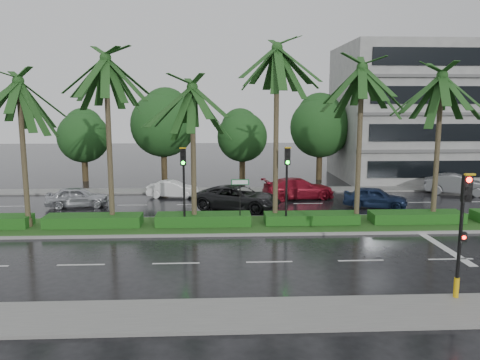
{
  "coord_description": "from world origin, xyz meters",
  "views": [
    {
      "loc": [
        -2.16,
        -24.23,
        6.66
      ],
      "look_at": [
        -0.96,
        1.5,
        2.55
      ],
      "focal_mm": 35.0,
      "sensor_mm": 36.0,
      "label": 1
    }
  ],
  "objects_px": {
    "car_red": "(298,188)",
    "car_grey": "(457,184)",
    "signal_near": "(462,231)",
    "street_sign": "(240,191)",
    "car_white": "(173,189)",
    "signal_median_left": "(184,176)",
    "car_darkgrey": "(238,198)",
    "car_silver": "(78,197)",
    "car_blue": "(375,197)"
  },
  "relations": [
    {
      "from": "car_darkgrey",
      "to": "car_red",
      "type": "distance_m",
      "value": 5.62
    },
    {
      "from": "car_silver",
      "to": "car_white",
      "type": "height_order",
      "value": "car_silver"
    },
    {
      "from": "street_sign",
      "to": "car_white",
      "type": "distance_m",
      "value": 10.32
    },
    {
      "from": "car_white",
      "to": "car_grey",
      "type": "bearing_deg",
      "value": -83.34
    },
    {
      "from": "car_red",
      "to": "car_blue",
      "type": "relative_size",
      "value": 1.27
    },
    {
      "from": "car_white",
      "to": "car_darkgrey",
      "type": "xyz_separation_m",
      "value": [
        4.61,
        -4.3,
        0.16
      ]
    },
    {
      "from": "street_sign",
      "to": "car_white",
      "type": "height_order",
      "value": "street_sign"
    },
    {
      "from": "car_white",
      "to": "car_grey",
      "type": "relative_size",
      "value": 0.8
    },
    {
      "from": "car_silver",
      "to": "car_red",
      "type": "xyz_separation_m",
      "value": [
        15.11,
        2.1,
        0.07
      ]
    },
    {
      "from": "signal_near",
      "to": "car_silver",
      "type": "relative_size",
      "value": 1.09
    },
    {
      "from": "street_sign",
      "to": "car_darkgrey",
      "type": "height_order",
      "value": "street_sign"
    },
    {
      "from": "car_blue",
      "to": "car_grey",
      "type": "relative_size",
      "value": 0.87
    },
    {
      "from": "car_white",
      "to": "car_darkgrey",
      "type": "bearing_deg",
      "value": -126.65
    },
    {
      "from": "street_sign",
      "to": "car_grey",
      "type": "distance_m",
      "value": 19.29
    },
    {
      "from": "car_silver",
      "to": "car_white",
      "type": "bearing_deg",
      "value": -70.67
    },
    {
      "from": "car_darkgrey",
      "to": "car_grey",
      "type": "bearing_deg",
      "value": -51.75
    },
    {
      "from": "car_blue",
      "to": "signal_median_left",
      "type": "bearing_deg",
      "value": 132.15
    },
    {
      "from": "signal_near",
      "to": "signal_median_left",
      "type": "xyz_separation_m",
      "value": [
        -10.0,
        9.69,
        0.49
      ]
    },
    {
      "from": "signal_near",
      "to": "street_sign",
      "type": "height_order",
      "value": "signal_near"
    },
    {
      "from": "signal_median_left",
      "to": "car_white",
      "type": "relative_size",
      "value": 1.18
    },
    {
      "from": "signal_median_left",
      "to": "car_red",
      "type": "height_order",
      "value": "signal_median_left"
    },
    {
      "from": "street_sign",
      "to": "car_red",
      "type": "distance_m",
      "value": 9.53
    },
    {
      "from": "car_red",
      "to": "car_grey",
      "type": "xyz_separation_m",
      "value": [
        12.25,
        1.04,
        0.01
      ]
    },
    {
      "from": "car_red",
      "to": "signal_median_left",
      "type": "bearing_deg",
      "value": 129.43
    },
    {
      "from": "signal_median_left",
      "to": "street_sign",
      "type": "bearing_deg",
      "value": 3.47
    },
    {
      "from": "signal_near",
      "to": "car_grey",
      "type": "bearing_deg",
      "value": 62.76
    },
    {
      "from": "car_red",
      "to": "car_grey",
      "type": "relative_size",
      "value": 1.11
    },
    {
      "from": "signal_median_left",
      "to": "car_red",
      "type": "xyz_separation_m",
      "value": [
        7.61,
        8.42,
        -2.25
      ]
    },
    {
      "from": "signal_near",
      "to": "street_sign",
      "type": "relative_size",
      "value": 1.68
    },
    {
      "from": "car_grey",
      "to": "car_red",
      "type": "bearing_deg",
      "value": 118.97
    },
    {
      "from": "car_white",
      "to": "street_sign",
      "type": "bearing_deg",
      "value": -147.49
    },
    {
      "from": "car_blue",
      "to": "car_grey",
      "type": "height_order",
      "value": "car_grey"
    },
    {
      "from": "signal_median_left",
      "to": "signal_near",
      "type": "bearing_deg",
      "value": -44.09
    },
    {
      "from": "signal_near",
      "to": "car_white",
      "type": "xyz_separation_m",
      "value": [
        -11.5,
        19.04,
        -1.89
      ]
    },
    {
      "from": "street_sign",
      "to": "car_white",
      "type": "relative_size",
      "value": 0.7
    },
    {
      "from": "car_darkgrey",
      "to": "signal_near",
      "type": "bearing_deg",
      "value": -131.43
    },
    {
      "from": "car_white",
      "to": "car_grey",
      "type": "height_order",
      "value": "car_grey"
    },
    {
      "from": "signal_median_left",
      "to": "car_silver",
      "type": "xyz_separation_m",
      "value": [
        -7.5,
        6.31,
        -2.32
      ]
    },
    {
      "from": "signal_median_left",
      "to": "car_blue",
      "type": "height_order",
      "value": "signal_median_left"
    },
    {
      "from": "signal_median_left",
      "to": "street_sign",
      "type": "height_order",
      "value": "signal_median_left"
    },
    {
      "from": "signal_near",
      "to": "signal_median_left",
      "type": "distance_m",
      "value": 13.93
    },
    {
      "from": "car_white",
      "to": "car_red",
      "type": "height_order",
      "value": "car_red"
    },
    {
      "from": "signal_median_left",
      "to": "car_grey",
      "type": "height_order",
      "value": "signal_median_left"
    },
    {
      "from": "car_blue",
      "to": "car_white",
      "type": "bearing_deg",
      "value": 91.96
    },
    {
      "from": "signal_near",
      "to": "car_grey",
      "type": "relative_size",
      "value": 0.94
    },
    {
      "from": "car_red",
      "to": "car_blue",
      "type": "xyz_separation_m",
      "value": [
        4.5,
        -3.28,
        -0.06
      ]
    },
    {
      "from": "car_grey",
      "to": "car_blue",
      "type": "bearing_deg",
      "value": 143.25
    },
    {
      "from": "car_silver",
      "to": "car_darkgrey",
      "type": "bearing_deg",
      "value": -104.28
    },
    {
      "from": "signal_near",
      "to": "car_silver",
      "type": "xyz_separation_m",
      "value": [
        -17.5,
        16.0,
        -1.82
      ]
    },
    {
      "from": "car_blue",
      "to": "car_red",
      "type": "bearing_deg",
      "value": 73.07
    }
  ]
}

